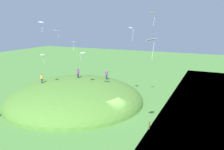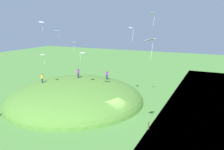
{
  "view_description": "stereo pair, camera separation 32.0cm",
  "coord_description": "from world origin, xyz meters",
  "px_view_note": "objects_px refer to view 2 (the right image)",
  "views": [
    {
      "loc": [
        -13.0,
        29.99,
        13.78
      ],
      "look_at": [
        2.34,
        -3.59,
        5.36
      ],
      "focal_mm": 37.19,
      "sensor_mm": 36.0,
      "label": 1
    },
    {
      "loc": [
        -13.29,
        29.85,
        13.78
      ],
      "look_at": [
        2.34,
        -3.59,
        5.36
      ],
      "focal_mm": 37.19,
      "sensor_mm": 36.0,
      "label": 2
    }
  ],
  "objects_px": {
    "person_with_child": "(78,72)",
    "kite_3": "(153,15)",
    "kite_10": "(42,23)",
    "person_watching_kites": "(42,77)",
    "mooring_post": "(149,126)",
    "kite_9": "(74,43)",
    "kite_8": "(150,41)",
    "kite_7": "(82,53)",
    "kite_4": "(57,31)",
    "kite_5": "(43,55)",
    "person_on_hilltop": "(107,74)",
    "kite_1": "(131,29)"
  },
  "relations": [
    {
      "from": "kite_8",
      "to": "kite_10",
      "type": "xyz_separation_m",
      "value": [
        23.42,
        -10.99,
        1.72
      ]
    },
    {
      "from": "mooring_post",
      "to": "kite_7",
      "type": "bearing_deg",
      "value": -11.96
    },
    {
      "from": "kite_3",
      "to": "kite_9",
      "type": "bearing_deg",
      "value": -2.34
    },
    {
      "from": "kite_1",
      "to": "kite_8",
      "type": "relative_size",
      "value": 1.08
    },
    {
      "from": "person_with_child",
      "to": "person_watching_kites",
      "type": "bearing_deg",
      "value": 167.16
    },
    {
      "from": "kite_10",
      "to": "kite_3",
      "type": "bearing_deg",
      "value": -177.04
    },
    {
      "from": "kite_1",
      "to": "kite_9",
      "type": "xyz_separation_m",
      "value": [
        10.71,
        0.57,
        -2.62
      ]
    },
    {
      "from": "kite_7",
      "to": "kite_10",
      "type": "distance_m",
      "value": 12.21
    },
    {
      "from": "person_with_child",
      "to": "kite_8",
      "type": "relative_size",
      "value": 0.85
    },
    {
      "from": "kite_7",
      "to": "mooring_post",
      "type": "relative_size",
      "value": 1.29
    },
    {
      "from": "person_watching_kites",
      "to": "mooring_post",
      "type": "relative_size",
      "value": 1.59
    },
    {
      "from": "kite_8",
      "to": "kite_3",
      "type": "bearing_deg",
      "value": -75.61
    },
    {
      "from": "person_with_child",
      "to": "kite_9",
      "type": "relative_size",
      "value": 1.06
    },
    {
      "from": "person_on_hilltop",
      "to": "kite_4",
      "type": "height_order",
      "value": "kite_4"
    },
    {
      "from": "person_with_child",
      "to": "kite_1",
      "type": "distance_m",
      "value": 12.28
    },
    {
      "from": "kite_4",
      "to": "kite_5",
      "type": "relative_size",
      "value": 0.95
    },
    {
      "from": "kite_10",
      "to": "mooring_post",
      "type": "relative_size",
      "value": 1.69
    },
    {
      "from": "person_with_child",
      "to": "kite_1",
      "type": "relative_size",
      "value": 0.79
    },
    {
      "from": "kite_1",
      "to": "kite_7",
      "type": "bearing_deg",
      "value": 45.52
    },
    {
      "from": "person_watching_kites",
      "to": "person_on_hilltop",
      "type": "bearing_deg",
      "value": -174.01
    },
    {
      "from": "kite_10",
      "to": "mooring_post",
      "type": "bearing_deg",
      "value": 164.8
    },
    {
      "from": "person_on_hilltop",
      "to": "mooring_post",
      "type": "xyz_separation_m",
      "value": [
        -10.93,
        9.72,
        -3.96
      ]
    },
    {
      "from": "kite_3",
      "to": "kite_10",
      "type": "distance_m",
      "value": 20.39
    },
    {
      "from": "person_watching_kites",
      "to": "kite_3",
      "type": "relative_size",
      "value": 0.9
    },
    {
      "from": "kite_7",
      "to": "mooring_post",
      "type": "bearing_deg",
      "value": 168.04
    },
    {
      "from": "kite_10",
      "to": "kite_7",
      "type": "bearing_deg",
      "value": 161.45
    },
    {
      "from": "kite_7",
      "to": "kite_8",
      "type": "height_order",
      "value": "kite_8"
    },
    {
      "from": "kite_5",
      "to": "mooring_post",
      "type": "xyz_separation_m",
      "value": [
        -17.38,
        0.3,
        -8.23
      ]
    },
    {
      "from": "kite_7",
      "to": "kite_8",
      "type": "xyz_separation_m",
      "value": [
        -12.68,
        7.38,
        2.84
      ]
    },
    {
      "from": "kite_8",
      "to": "kite_10",
      "type": "height_order",
      "value": "kite_10"
    },
    {
      "from": "kite_7",
      "to": "kite_9",
      "type": "xyz_separation_m",
      "value": [
        4.99,
        -5.25,
        0.95
      ]
    },
    {
      "from": "person_with_child",
      "to": "kite_5",
      "type": "bearing_deg",
      "value": -165.58
    },
    {
      "from": "kite_3",
      "to": "kite_4",
      "type": "height_order",
      "value": "kite_3"
    },
    {
      "from": "person_watching_kites",
      "to": "kite_3",
      "type": "bearing_deg",
      "value": 160.94
    },
    {
      "from": "kite_1",
      "to": "kite_5",
      "type": "distance_m",
      "value": 14.63
    },
    {
      "from": "person_watching_kites",
      "to": "kite_9",
      "type": "xyz_separation_m",
      "value": [
        -3.26,
        -5.27,
        5.5
      ]
    },
    {
      "from": "mooring_post",
      "to": "person_with_child",
      "type": "bearing_deg",
      "value": -24.16
    },
    {
      "from": "kite_3",
      "to": "kite_7",
      "type": "distance_m",
      "value": 12.1
    },
    {
      "from": "kite_1",
      "to": "kite_5",
      "type": "height_order",
      "value": "kite_1"
    },
    {
      "from": "kite_9",
      "to": "mooring_post",
      "type": "relative_size",
      "value": 1.58
    },
    {
      "from": "person_with_child",
      "to": "kite_3",
      "type": "distance_m",
      "value": 16.59
    },
    {
      "from": "person_on_hilltop",
      "to": "kite_5",
      "type": "height_order",
      "value": "kite_5"
    },
    {
      "from": "kite_5",
      "to": "person_on_hilltop",
      "type": "bearing_deg",
      "value": -124.42
    },
    {
      "from": "kite_3",
      "to": "kite_9",
      "type": "xyz_separation_m",
      "value": [
        14.58,
        -0.6,
        -4.78
      ]
    },
    {
      "from": "kite_5",
      "to": "person_with_child",
      "type": "bearing_deg",
      "value": -108.06
    },
    {
      "from": "kite_5",
      "to": "kite_9",
      "type": "xyz_separation_m",
      "value": [
        -0.92,
        -7.38,
        1.33
      ]
    },
    {
      "from": "kite_9",
      "to": "kite_10",
      "type": "distance_m",
      "value": 6.98
    },
    {
      "from": "person_with_child",
      "to": "kite_4",
      "type": "xyz_separation_m",
      "value": [
        6.26,
        -2.62,
        7.1
      ]
    },
    {
      "from": "kite_9",
      "to": "kite_10",
      "type": "xyz_separation_m",
      "value": [
        5.75,
        1.65,
        3.6
      ]
    },
    {
      "from": "kite_1",
      "to": "kite_4",
      "type": "xyz_separation_m",
      "value": [
        15.75,
        -1.21,
        -0.56
      ]
    }
  ]
}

